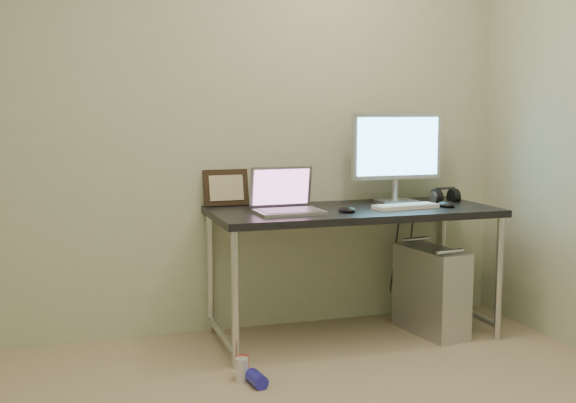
% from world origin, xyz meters
% --- Properties ---
extents(wall_back, '(3.50, 0.02, 2.50)m').
position_xyz_m(wall_back, '(0.00, 1.75, 1.25)').
color(wall_back, beige).
rests_on(wall_back, ground).
extents(desk, '(1.61, 0.71, 0.75)m').
position_xyz_m(desk, '(0.67, 1.40, 0.67)').
color(desk, black).
rests_on(desk, ground).
extents(tower_computer, '(0.28, 0.51, 0.54)m').
position_xyz_m(tower_computer, '(1.13, 1.32, 0.25)').
color(tower_computer, '#BABABF').
rests_on(tower_computer, ground).
extents(cable_a, '(0.01, 0.16, 0.69)m').
position_xyz_m(cable_a, '(1.08, 1.70, 0.40)').
color(cable_a, black).
rests_on(cable_a, ground).
extents(cable_b, '(0.02, 0.11, 0.71)m').
position_xyz_m(cable_b, '(1.17, 1.68, 0.38)').
color(cable_b, black).
rests_on(cable_b, ground).
extents(can_red, '(0.06, 0.06, 0.11)m').
position_xyz_m(can_red, '(-0.10, 0.94, 0.06)').
color(can_red, red).
rests_on(can_red, ground).
extents(can_white, '(0.08, 0.08, 0.12)m').
position_xyz_m(can_white, '(-0.11, 0.91, 0.06)').
color(can_white, silver).
rests_on(can_white, ground).
extents(can_blue, '(0.09, 0.13, 0.07)m').
position_xyz_m(can_blue, '(-0.06, 0.82, 0.03)').
color(can_blue, '#2926C0').
rests_on(can_blue, ground).
extents(laptop, '(0.36, 0.30, 0.25)m').
position_xyz_m(laptop, '(0.25, 1.35, 0.81)').
color(laptop, silver).
rests_on(laptop, desk).
extents(monitor, '(0.57, 0.17, 0.54)m').
position_xyz_m(monitor, '(1.01, 1.56, 1.06)').
color(monitor, silver).
rests_on(monitor, desk).
extents(keyboard, '(0.39, 0.18, 0.02)m').
position_xyz_m(keyboard, '(0.94, 1.30, 0.76)').
color(keyboard, white).
rests_on(keyboard, desk).
extents(mouse_right, '(0.10, 0.14, 0.04)m').
position_xyz_m(mouse_right, '(1.19, 1.28, 0.77)').
color(mouse_right, black).
rests_on(mouse_right, desk).
extents(mouse_left, '(0.11, 0.14, 0.04)m').
position_xyz_m(mouse_left, '(0.57, 1.26, 0.77)').
color(mouse_left, black).
rests_on(mouse_left, desk).
extents(headphones, '(0.16, 0.10, 0.11)m').
position_xyz_m(headphones, '(1.31, 1.49, 0.78)').
color(headphones, black).
rests_on(headphones, desk).
extents(picture_frame, '(0.27, 0.08, 0.21)m').
position_xyz_m(picture_frame, '(0.00, 1.72, 0.86)').
color(picture_frame, black).
rests_on(picture_frame, desk).
extents(webcam, '(0.05, 0.04, 0.13)m').
position_xyz_m(webcam, '(0.22, 1.67, 0.85)').
color(webcam, silver).
rests_on(webcam, desk).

